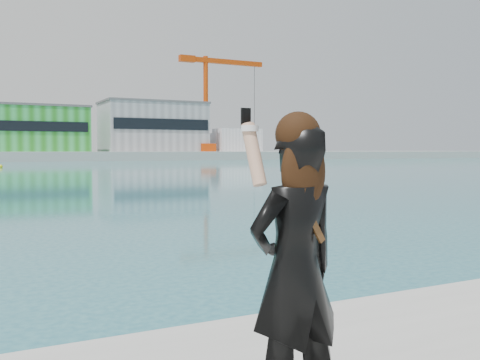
# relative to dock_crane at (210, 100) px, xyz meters

# --- Properties ---
(warehouse_green) EXTENTS (30.60, 16.36, 10.50)m
(warehouse_green) POSITION_rel_dock_crane_xyz_m (-45.20, 5.98, -7.81)
(warehouse_green) COLOR #258B22
(warehouse_green) RESTS_ON far_quay
(warehouse_grey_right) EXTENTS (25.50, 15.35, 12.50)m
(warehouse_grey_right) POSITION_rel_dock_crane_xyz_m (-13.20, 5.98, -6.80)
(warehouse_grey_right) COLOR gray
(warehouse_grey_right) RESTS_ON far_quay
(ancillary_shed) EXTENTS (12.00, 10.00, 6.00)m
(ancillary_shed) POSITION_rel_dock_crane_xyz_m (8.80, 4.00, -10.07)
(ancillary_shed) COLOR silver
(ancillary_shed) RESTS_ON far_quay
(dock_crane) EXTENTS (23.00, 4.00, 24.00)m
(dock_crane) POSITION_rel_dock_crane_xyz_m (0.00, 0.00, 0.00)
(dock_crane) COLOR #DE440D
(dock_crane) RESTS_ON far_quay
(flagpole_right) EXTENTS (1.28, 0.16, 8.00)m
(flagpole_right) POSITION_rel_dock_crane_xyz_m (-31.11, -1.00, -8.53)
(flagpole_right) COLOR silver
(flagpole_right) RESTS_ON far_quay
(buoy_near) EXTENTS (0.50, 0.50, 0.50)m
(buoy_near) POSITION_rel_dock_crane_xyz_m (-51.27, -47.50, -15.07)
(buoy_near) COLOR #D9D80B
(buoy_near) RESTS_ON ground
(woman) EXTENTS (0.66, 0.47, 1.78)m
(woman) POSITION_rel_dock_crane_xyz_m (-53.24, -122.78, -13.37)
(woman) COLOR black
(woman) RESTS_ON near_quay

